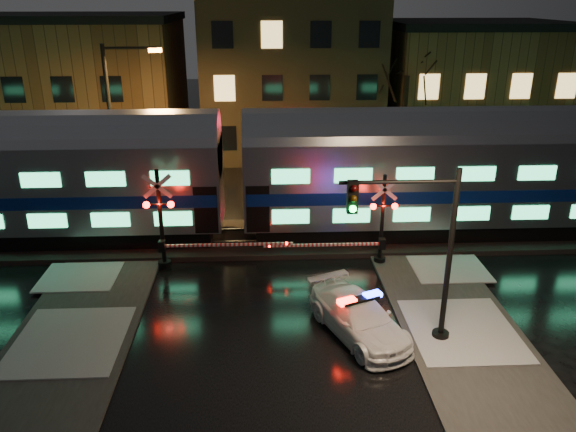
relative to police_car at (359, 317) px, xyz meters
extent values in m
plane|color=black|center=(-3.00, 2.89, -0.66)|extent=(120.00, 120.00, 0.00)
cube|color=black|center=(-3.00, 7.89, -0.54)|extent=(90.00, 4.20, 0.24)
cube|color=#2D2D2D|center=(-9.50, -3.11, -0.60)|extent=(4.00, 20.00, 0.12)
cube|color=#2D2D2D|center=(3.50, -3.11, -0.60)|extent=(4.00, 20.00, 0.12)
cube|color=brown|center=(-16.00, 24.89, 3.84)|extent=(14.00, 10.00, 9.00)
cube|color=brown|center=(-1.00, 25.39, 5.09)|extent=(12.00, 11.00, 11.50)
cube|color=brown|center=(12.00, 24.89, 3.59)|extent=(12.00, 10.00, 8.50)
cube|color=black|center=(8.56, 7.89, -0.02)|extent=(24.00, 2.40, 0.80)
cube|color=#B7BAC1|center=(8.56, 7.89, 2.28)|extent=(25.00, 3.05, 3.80)
cube|color=navy|center=(8.56, 7.89, 1.88)|extent=(24.75, 3.09, 0.55)
cube|color=#3EEE95|center=(8.56, 6.33, 1.13)|extent=(21.00, 0.05, 0.62)
cube|color=#3EEE95|center=(8.56, 6.33, 2.93)|extent=(21.00, 0.05, 0.62)
cylinder|color=#B7BAC1|center=(8.56, 7.89, 3.98)|extent=(25.00, 3.05, 3.05)
imported|color=white|center=(0.00, 0.00, -0.01)|extent=(3.45, 4.87, 1.31)
cube|color=black|center=(0.00, 0.00, 0.69)|extent=(1.39, 0.85, 0.09)
cube|color=#FF0C05|center=(-0.45, -0.19, 0.73)|extent=(0.67, 0.51, 0.15)
cube|color=#1426FF|center=(0.45, 0.19, 0.73)|extent=(0.67, 0.51, 0.15)
cylinder|color=black|center=(1.79, 5.29, -0.51)|extent=(0.49, 0.49, 0.30)
cylinder|color=black|center=(1.79, 5.29, 1.31)|extent=(0.16, 0.16, 3.93)
sphere|color=#FF0C05|center=(1.34, 5.11, 1.99)|extent=(0.26, 0.26, 0.26)
sphere|color=#FF0C05|center=(2.23, 5.11, 1.99)|extent=(0.26, 0.26, 0.26)
cube|color=white|center=(-0.67, 5.04, 0.37)|extent=(4.92, 0.10, 0.10)
cube|color=black|center=(1.79, 5.04, 0.37)|extent=(0.25, 0.30, 0.45)
cylinder|color=black|center=(-7.26, 5.29, -0.50)|extent=(0.53, 0.53, 0.32)
cylinder|color=black|center=(-7.26, 5.29, 1.48)|extent=(0.17, 0.17, 4.28)
sphere|color=#FF0C05|center=(-7.74, 5.11, 2.22)|extent=(0.28, 0.28, 0.28)
sphere|color=#FF0C05|center=(-6.77, 5.11, 2.22)|extent=(0.28, 0.28, 0.28)
cube|color=white|center=(-4.58, 5.04, 0.46)|extent=(5.34, 0.10, 0.10)
cube|color=black|center=(-7.26, 5.04, 0.46)|extent=(0.25, 0.30, 0.45)
cylinder|color=black|center=(2.66, -0.44, -0.51)|extent=(0.55, 0.55, 0.30)
cylinder|color=black|center=(2.66, -0.44, 2.29)|extent=(0.18, 0.18, 5.91)
cylinder|color=black|center=(0.89, -0.44, 4.85)|extent=(3.54, 0.12, 0.12)
cube|color=black|center=(-0.49, -0.59, 4.46)|extent=(0.31, 0.28, 0.98)
sphere|color=#0CFF3F|center=(-0.49, -0.75, 4.14)|extent=(0.22, 0.22, 0.22)
cylinder|color=black|center=(-10.55, 11.89, 3.60)|extent=(0.21, 0.21, 8.53)
cylinder|color=black|center=(-9.27, 11.89, 7.65)|extent=(2.56, 0.13, 0.13)
cube|color=orange|center=(-8.10, 11.89, 7.55)|extent=(0.59, 0.30, 0.19)
camera|label=1|loc=(-3.11, -15.96, 9.94)|focal=35.00mm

